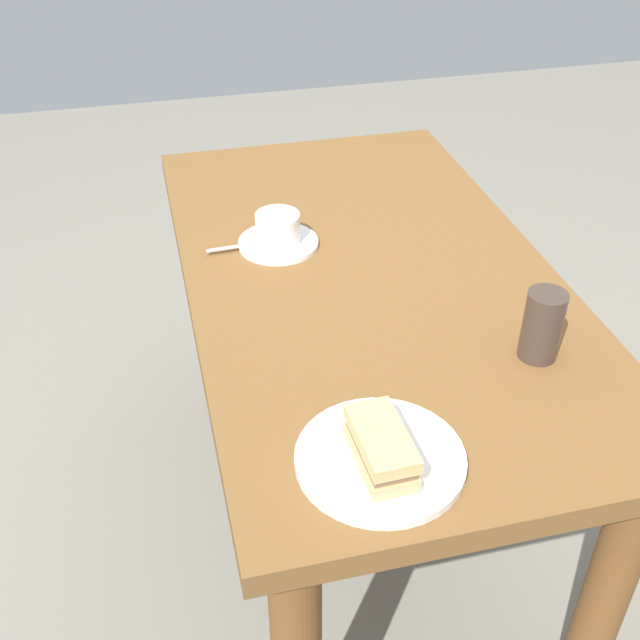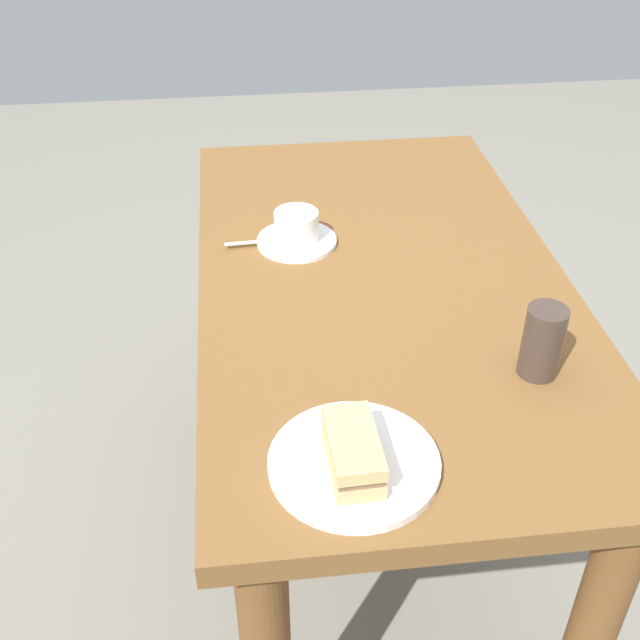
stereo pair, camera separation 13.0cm
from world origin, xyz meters
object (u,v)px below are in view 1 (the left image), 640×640
at_px(coffee_saucer, 278,243).
at_px(coffee_cup, 277,227).
at_px(spoon, 239,246).
at_px(sandwich_front, 381,447).
at_px(dining_table, 367,327).
at_px(sandwich_plate, 380,459).
at_px(drinking_glass, 542,325).

xyz_separation_m(coffee_saucer, coffee_cup, (-0.00, -0.00, 0.04)).
relative_size(coffee_saucer, spoon, 1.63).
bearing_deg(coffee_cup, spoon, -85.63).
xyz_separation_m(sandwich_front, coffee_cup, (-0.63, -0.02, -0.00)).
bearing_deg(coffee_saucer, spoon, -86.69).
relative_size(dining_table, coffee_cup, 11.26).
distance_m(coffee_cup, spoon, 0.08).
bearing_deg(sandwich_front, sandwich_plate, 161.42).
height_order(sandwich_plate, drinking_glass, drinking_glass).
relative_size(sandwich_plate, coffee_cup, 2.15).
relative_size(sandwich_front, coffee_cup, 1.23).
distance_m(sandwich_plate, coffee_cup, 0.62).
xyz_separation_m(coffee_saucer, spoon, (0.00, -0.08, 0.01)).
relative_size(sandwich_plate, drinking_glass, 1.97).
xyz_separation_m(dining_table, drinking_glass, (0.32, 0.19, 0.20)).
distance_m(sandwich_front, spoon, 0.63).
bearing_deg(spoon, sandwich_plate, 9.37).
distance_m(coffee_saucer, spoon, 0.08).
distance_m(coffee_cup, drinking_glass, 0.57).
bearing_deg(drinking_glass, dining_table, -148.56).
height_order(spoon, drinking_glass, drinking_glass).
bearing_deg(sandwich_front, coffee_cup, -178.31).
bearing_deg(coffee_saucer, dining_table, 48.48).
height_order(dining_table, drinking_glass, drinking_glass).
bearing_deg(spoon, coffee_cup, 94.37).
bearing_deg(sandwich_plate, sandwich_front, -18.58).
bearing_deg(drinking_glass, coffee_cup, -142.61).
bearing_deg(spoon, coffee_saucer, 93.31).
bearing_deg(drinking_glass, sandwich_front, -60.94).
height_order(dining_table, spoon, spoon).
xyz_separation_m(dining_table, sandwich_front, (0.50, -0.13, 0.18)).
relative_size(dining_table, spoon, 12.76).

